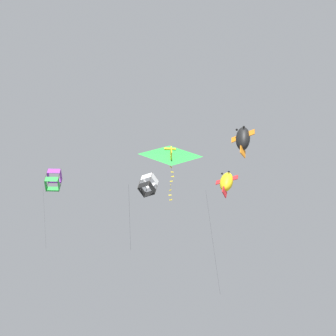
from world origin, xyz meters
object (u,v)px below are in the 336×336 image
kite_fish_low_drifter (226,182)px  kite_box_highest (148,185)px  kite_box_mid_left (53,180)px  kite_fish_near_left (243,139)px  kite_delta_upper_right (171,155)px

kite_fish_low_drifter → kite_box_highest: bearing=-6.7°
kite_box_mid_left → kite_fish_near_left: (11.90, -5.54, 3.43)m
kite_fish_near_left → kite_fish_low_drifter: 5.43m
kite_fish_low_drifter → kite_box_mid_left: bearing=19.5°
kite_fish_near_left → kite_box_mid_left: bearing=36.3°
kite_box_mid_left → kite_fish_low_drifter: bearing=167.7°
kite_delta_upper_right → kite_fish_low_drifter: size_ratio=0.54×
kite_box_highest → kite_delta_upper_right: 4.94m
kite_box_mid_left → kite_box_highest: bearing=-167.2°
kite_box_mid_left → kite_delta_upper_right: size_ratio=1.32×
kite_box_mid_left → kite_fish_near_left: kite_fish_near_left is taller
kite_box_highest → kite_fish_low_drifter: size_ratio=0.70×
kite_delta_upper_right → kite_fish_near_left: bearing=-154.4°
kite_delta_upper_right → kite_fish_low_drifter: 3.89m
kite_box_mid_left → kite_delta_upper_right: bearing=157.3°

